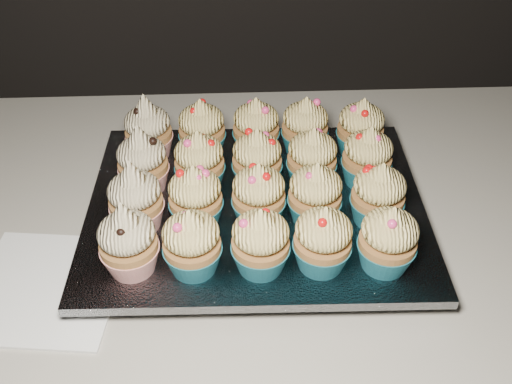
# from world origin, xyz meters

# --- Properties ---
(worktop) EXTENTS (2.44, 0.64, 0.04)m
(worktop) POSITION_xyz_m (0.00, 1.70, 0.88)
(worktop) COLOR beige
(worktop) RESTS_ON cabinet
(napkin) EXTENTS (0.18, 0.18, 0.00)m
(napkin) POSITION_xyz_m (-0.09, 1.58, 0.90)
(napkin) COLOR white
(napkin) RESTS_ON worktop
(baking_tray) EXTENTS (0.38, 0.30, 0.02)m
(baking_tray) POSITION_xyz_m (0.15, 1.68, 0.91)
(baking_tray) COLOR black
(baking_tray) RESTS_ON worktop
(foil_lining) EXTENTS (0.42, 0.33, 0.01)m
(foil_lining) POSITION_xyz_m (0.15, 1.68, 0.93)
(foil_lining) COLOR silver
(foil_lining) RESTS_ON baking_tray
(cupcake_0) EXTENTS (0.06, 0.06, 0.10)m
(cupcake_0) POSITION_xyz_m (0.01, 1.58, 0.97)
(cupcake_0) COLOR #AD1E18
(cupcake_0) RESTS_ON foil_lining
(cupcake_1) EXTENTS (0.06, 0.06, 0.08)m
(cupcake_1) POSITION_xyz_m (0.08, 1.58, 0.97)
(cupcake_1) COLOR #1B6F83
(cupcake_1) RESTS_ON foil_lining
(cupcake_2) EXTENTS (0.06, 0.06, 0.08)m
(cupcake_2) POSITION_xyz_m (0.15, 1.57, 0.97)
(cupcake_2) COLOR #1B6F83
(cupcake_2) RESTS_ON foil_lining
(cupcake_3) EXTENTS (0.06, 0.06, 0.08)m
(cupcake_3) POSITION_xyz_m (0.21, 1.58, 0.97)
(cupcake_3) COLOR #1B6F83
(cupcake_3) RESTS_ON foil_lining
(cupcake_4) EXTENTS (0.06, 0.06, 0.08)m
(cupcake_4) POSITION_xyz_m (0.28, 1.57, 0.97)
(cupcake_4) COLOR #1B6F83
(cupcake_4) RESTS_ON foil_lining
(cupcake_5) EXTENTS (0.06, 0.06, 0.10)m
(cupcake_5) POSITION_xyz_m (0.01, 1.65, 0.97)
(cupcake_5) COLOR #AD1E18
(cupcake_5) RESTS_ON foil_lining
(cupcake_6) EXTENTS (0.06, 0.06, 0.08)m
(cupcake_6) POSITION_xyz_m (0.08, 1.65, 0.97)
(cupcake_6) COLOR #1B6F83
(cupcake_6) RESTS_ON foil_lining
(cupcake_7) EXTENTS (0.06, 0.06, 0.08)m
(cupcake_7) POSITION_xyz_m (0.15, 1.65, 0.97)
(cupcake_7) COLOR #1B6F83
(cupcake_7) RESTS_ON foil_lining
(cupcake_8) EXTENTS (0.06, 0.06, 0.08)m
(cupcake_8) POSITION_xyz_m (0.21, 1.65, 0.97)
(cupcake_8) COLOR #1B6F83
(cupcake_8) RESTS_ON foil_lining
(cupcake_9) EXTENTS (0.06, 0.06, 0.08)m
(cupcake_9) POSITION_xyz_m (0.29, 1.64, 0.97)
(cupcake_9) COLOR #1B6F83
(cupcake_9) RESTS_ON foil_lining
(cupcake_10) EXTENTS (0.06, 0.06, 0.10)m
(cupcake_10) POSITION_xyz_m (0.01, 1.72, 0.97)
(cupcake_10) COLOR #AD1E18
(cupcake_10) RESTS_ON foil_lining
(cupcake_11) EXTENTS (0.06, 0.06, 0.08)m
(cupcake_11) POSITION_xyz_m (0.08, 1.72, 0.97)
(cupcake_11) COLOR #1B6F83
(cupcake_11) RESTS_ON foil_lining
(cupcake_12) EXTENTS (0.06, 0.06, 0.08)m
(cupcake_12) POSITION_xyz_m (0.15, 1.72, 0.97)
(cupcake_12) COLOR #1B6F83
(cupcake_12) RESTS_ON foil_lining
(cupcake_13) EXTENTS (0.06, 0.06, 0.08)m
(cupcake_13) POSITION_xyz_m (0.22, 1.72, 0.97)
(cupcake_13) COLOR #1B6F83
(cupcake_13) RESTS_ON foil_lining
(cupcake_14) EXTENTS (0.06, 0.06, 0.08)m
(cupcake_14) POSITION_xyz_m (0.29, 1.72, 0.97)
(cupcake_14) COLOR #1B6F83
(cupcake_14) RESTS_ON foil_lining
(cupcake_15) EXTENTS (0.06, 0.06, 0.10)m
(cupcake_15) POSITION_xyz_m (0.01, 1.79, 0.97)
(cupcake_15) COLOR #AD1E18
(cupcake_15) RESTS_ON foil_lining
(cupcake_16) EXTENTS (0.06, 0.06, 0.08)m
(cupcake_16) POSITION_xyz_m (0.08, 1.79, 0.97)
(cupcake_16) COLOR #1B6F83
(cupcake_16) RESTS_ON foil_lining
(cupcake_17) EXTENTS (0.06, 0.06, 0.08)m
(cupcake_17) POSITION_xyz_m (0.15, 1.79, 0.97)
(cupcake_17) COLOR #1B6F83
(cupcake_17) RESTS_ON foil_lining
(cupcake_18) EXTENTS (0.06, 0.06, 0.08)m
(cupcake_18) POSITION_xyz_m (0.22, 1.79, 0.97)
(cupcake_18) COLOR #1B6F83
(cupcake_18) RESTS_ON foil_lining
(cupcake_19) EXTENTS (0.06, 0.06, 0.08)m
(cupcake_19) POSITION_xyz_m (0.29, 1.78, 0.97)
(cupcake_19) COLOR #1B6F83
(cupcake_19) RESTS_ON foil_lining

